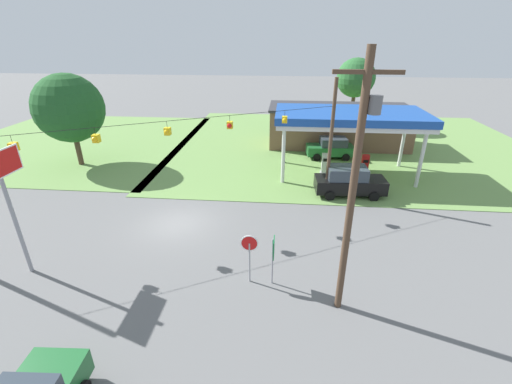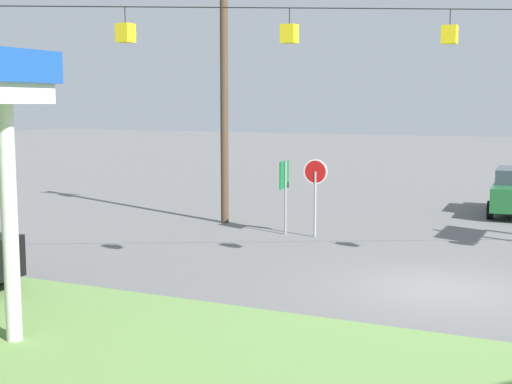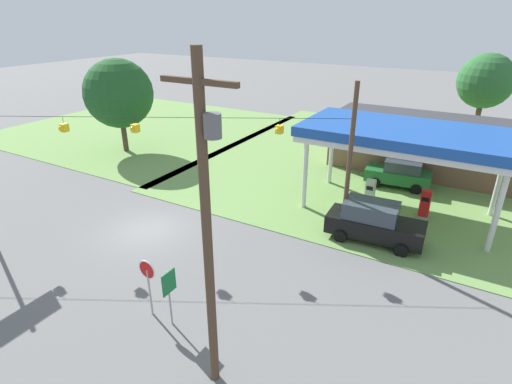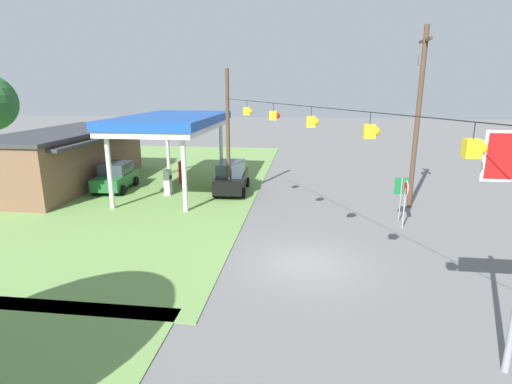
{
  "view_description": "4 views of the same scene",
  "coord_description": "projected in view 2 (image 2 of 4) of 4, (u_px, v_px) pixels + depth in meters",
  "views": [
    {
      "loc": [
        6.35,
        -17.55,
        10.54
      ],
      "look_at": [
        4.62,
        1.76,
        1.52
      ],
      "focal_mm": 24.0,
      "sensor_mm": 36.0,
      "label": 1
    },
    {
      "loc": [
        -2.95,
        16.24,
        4.24
      ],
      "look_at": [
        3.95,
        1.61,
        2.23
      ],
      "focal_mm": 50.0,
      "sensor_mm": 36.0,
      "label": 2
    },
    {
      "loc": [
        14.7,
        -13.63,
        10.88
      ],
      "look_at": [
        4.8,
        3.55,
        2.01
      ],
      "focal_mm": 28.0,
      "sensor_mm": 36.0,
      "label": 3
    },
    {
      "loc": [
        -15.15,
        0.16,
        7.01
      ],
      "look_at": [
        2.26,
        2.35,
        2.37
      ],
      "focal_mm": 28.0,
      "sensor_mm": 36.0,
      "label": 4
    }
  ],
  "objects": [
    {
      "name": "utility_pole_main",
      "position": [
        223.0,
        61.0,
        24.88
      ],
      "size": [
        2.2,
        0.44,
        10.25
      ],
      "color": "#4C3828",
      "rests_on": "ground"
    },
    {
      "name": "stop_sign_roadside",
      "position": [
        315.0,
        181.0,
        22.58
      ],
      "size": [
        0.8,
        0.08,
        2.5
      ],
      "rotation": [
        0.0,
        0.0,
        3.14
      ],
      "color": "#99999E",
      "rests_on": "ground"
    },
    {
      "name": "ground_plane",
      "position": [
        441.0,
        290.0,
        16.35
      ],
      "size": [
        160.0,
        160.0,
        0.0
      ],
      "primitive_type": "plane",
      "color": "slate"
    },
    {
      "name": "signal_span_gantry",
      "position": [
        448.0,
        92.0,
        15.81
      ],
      "size": [
        18.96,
        10.24,
        8.07
      ],
      "color": "#4C3828",
      "rests_on": "ground"
    },
    {
      "name": "route_sign",
      "position": [
        285.0,
        182.0,
        23.08
      ],
      "size": [
        0.1,
        0.7,
        2.4
      ],
      "color": "gray",
      "rests_on": "ground"
    }
  ]
}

